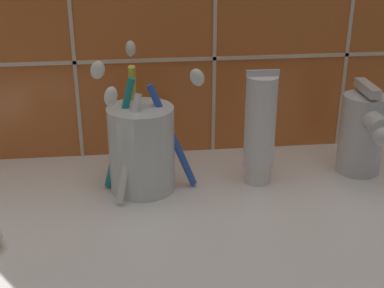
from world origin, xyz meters
The scene contains 5 objects.
sink_counter centered at (0.00, 0.00, 1.00)cm, with size 77.39×37.61×2.00cm, color white.
tile_wall_backsplash centered at (0.01, 19.05, 21.05)cm, with size 87.39×1.72×42.08cm.
toothbrush_cup centered at (-8.94, 7.23, 7.81)cm, with size 14.16×14.24×17.93cm.
toothpaste_tube centered at (6.17, 7.18, 9.55)cm, with size 4.16×3.96×15.19cm.
sink_faucet centered at (20.59, 8.33, 7.93)cm, with size 5.85×10.26×12.44cm.
Camera 1 is at (-9.84, -54.60, 34.39)cm, focal length 50.00 mm.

